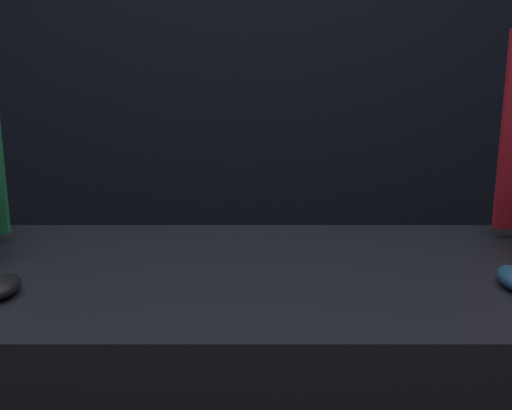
% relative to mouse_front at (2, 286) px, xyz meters
% --- Properties ---
extents(wall_back, '(8.00, 0.05, 2.80)m').
position_rel_mouse_front_xyz_m(wall_back, '(0.49, 1.62, 0.41)').
color(wall_back, black).
rests_on(wall_back, ground_plane).
extents(mouse_front, '(0.07, 0.11, 0.04)m').
position_rel_mouse_front_xyz_m(mouse_front, '(0.00, 0.00, 0.00)').
color(mouse_front, black).
rests_on(mouse_front, display_counter).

